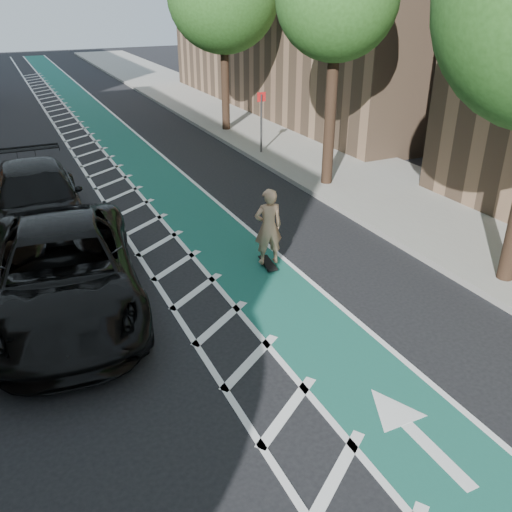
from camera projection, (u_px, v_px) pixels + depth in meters
ground at (170, 386)px, 9.11m from camera, size 120.00×120.00×0.00m
bike_lane at (165, 186)px, 18.36m from camera, size 2.00×90.00×0.01m
buffer_strip at (121, 193)px, 17.78m from camera, size 1.40×90.00×0.01m
sidewalk_right at (328, 161)px, 20.85m from camera, size 5.00×90.00×0.15m
curb_right at (272, 169)px, 19.90m from camera, size 0.12×90.00×0.16m
sign_post at (261, 122)px, 21.17m from camera, size 0.35×0.08×2.47m
skateboard at (268, 263)px, 13.00m from camera, size 0.34×0.84×0.11m
skateboarder at (268, 227)px, 12.58m from camera, size 0.73×0.53×1.86m
suv_near at (63, 272)px, 10.92m from camera, size 3.63×6.57×1.74m
suv_far at (37, 199)px, 14.83m from camera, size 2.47×5.86×1.69m
pedestrian at (496, 180)px, 15.70m from camera, size 0.68×0.87×1.78m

